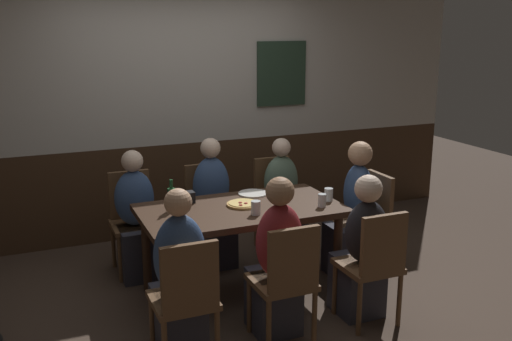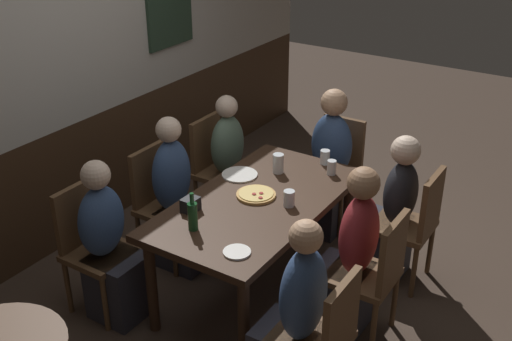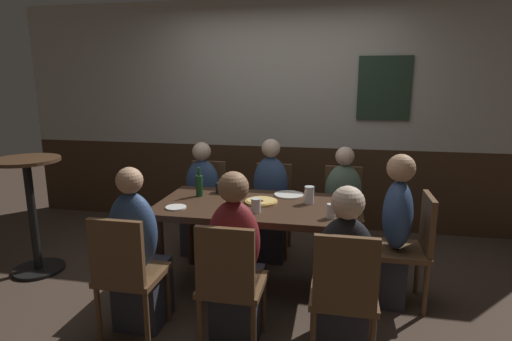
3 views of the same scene
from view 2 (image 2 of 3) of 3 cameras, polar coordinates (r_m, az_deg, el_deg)
name	(u,v)px [view 2 (image 2 of 3)]	position (r m, az deg, el deg)	size (l,w,h in m)	color
ground_plane	(257,291)	(4.55, 0.12, -10.83)	(12.00, 12.00, 0.00)	#423328
wall_back	(71,75)	(4.94, -16.36, 8.27)	(6.40, 0.13, 2.60)	#3D2819
dining_table	(257,211)	(4.18, 0.13, -3.68)	(1.58, 0.86, 0.74)	#382316
chair_mid_near	(374,271)	(3.95, 10.62, -8.90)	(0.40, 0.40, 0.88)	brown
chair_left_near	(321,336)	(3.44, 5.93, -14.68)	(0.40, 0.40, 0.88)	brown
chair_right_far	(216,164)	(5.19, -3.60, 0.59)	(0.40, 0.40, 0.88)	brown
chair_right_near	(414,221)	(4.51, 14.09, -4.46)	(0.40, 0.40, 0.88)	brown
chair_left_far	(92,242)	(4.29, -14.62, -6.26)	(0.40, 0.40, 0.88)	brown
chair_head_east	(337,165)	(5.20, 7.29, 0.47)	(0.40, 0.40, 0.88)	brown
chair_mid_far	(161,199)	(4.71, -8.57, -2.52)	(0.40, 0.40, 0.88)	brown
person_mid_near	(350,263)	(4.00, 8.47, -8.28)	(0.34, 0.37, 1.16)	#2D2D38
person_left_near	(295,327)	(3.50, 3.50, -13.90)	(0.34, 0.37, 1.16)	#2D2D38
person_right_far	(233,172)	(5.12, -2.10, -0.17)	(0.34, 0.37, 1.11)	#2D2D38
person_right_near	(391,218)	(4.57, 12.13, -4.23)	(0.34, 0.37, 1.11)	#2D2D38
person_left_far	(111,253)	(4.20, -13.02, -7.31)	(0.34, 0.37, 1.11)	#2D2D38
person_head_east	(328,172)	(5.06, 6.50, -0.11)	(0.37, 0.34, 1.18)	#2D2D38
person_mid_far	(178,205)	(4.62, -7.04, -3.14)	(0.34, 0.37, 1.16)	#2D2D38
pizza	(256,194)	(4.18, 0.00, -2.18)	(0.26, 0.26, 0.03)	tan
tumbler_water	(325,158)	(4.63, 6.25, 1.14)	(0.07, 0.07, 0.11)	silver
beer_glass_half	(332,168)	(4.48, 6.85, 0.21)	(0.06, 0.06, 0.11)	silver
pint_glass_pale	(289,199)	(4.05, 3.01, -2.59)	(0.07, 0.07, 0.11)	silver
pint_glass_stout	(278,165)	(4.47, 2.02, 0.53)	(0.08, 0.08, 0.14)	silver
beer_bottle_green	(193,215)	(3.79, -5.75, -4.06)	(0.06, 0.06, 0.25)	#194723
plate_white_large	(240,175)	(4.45, -1.48, -0.37)	(0.25, 0.25, 0.01)	white
plate_white_small	(237,252)	(3.61, -1.74, -7.38)	(0.16, 0.16, 0.01)	white
condiment_caddy	(191,205)	(4.01, -5.94, -3.09)	(0.11, 0.09, 0.09)	black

